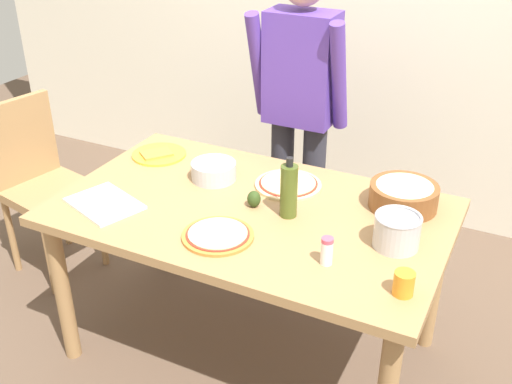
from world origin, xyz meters
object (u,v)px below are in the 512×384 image
dining_table (251,227)px  pizza_raw_on_board (288,184)px  cup_orange (404,283)px  avocado (254,199)px  mixing_bowl_steel (214,171)px  popcorn_bowl (404,194)px  olive_oil_bottle (289,190)px  salt_shaker (327,251)px  chair_wooden_left (39,177)px  pizza_cooked_on_tray (218,235)px  plate_with_slice (159,154)px  cutting_board_white (105,204)px  person_cook (300,105)px  steel_pot (397,231)px

dining_table → pizza_raw_on_board: size_ratio=5.47×
pizza_raw_on_board → cup_orange: 0.83m
cup_orange → avocado: cup_orange is taller
pizza_raw_on_board → mixing_bowl_steel: bearing=-165.5°
cup_orange → mixing_bowl_steel: bearing=155.4°
popcorn_bowl → olive_oil_bottle: olive_oil_bottle is taller
olive_oil_bottle → salt_shaker: bearing=-44.1°
pizza_raw_on_board → salt_shaker: (0.36, -0.48, 0.04)m
cup_orange → dining_table: bearing=158.0°
chair_wooden_left → mixing_bowl_steel: bearing=1.5°
popcorn_bowl → pizza_cooked_on_tray: bearing=-136.5°
salt_shaker → cup_orange: bearing=-10.2°
mixing_bowl_steel → dining_table: bearing=-31.1°
plate_with_slice → popcorn_bowl: bearing=1.5°
dining_table → avocado: avocado is taller
olive_oil_bottle → cutting_board_white: bearing=-160.0°
person_cook → pizza_cooked_on_tray: 1.03m
cup_orange → olive_oil_bottle: bearing=151.1°
avocado → plate_with_slice: bearing=159.5°
steel_pot → avocado: steel_pot is taller
chair_wooden_left → plate_with_slice: 0.74m
plate_with_slice → olive_oil_bottle: olive_oil_bottle is taller
person_cook → plate_with_slice: size_ratio=6.23×
plate_with_slice → pizza_cooked_on_tray: bearing=-39.6°
mixing_bowl_steel → cup_orange: (0.97, -0.44, 0.00)m
pizza_raw_on_board → pizza_cooked_on_tray: (-0.07, -0.50, 0.00)m
chair_wooden_left → olive_oil_bottle: size_ratio=3.71×
dining_table → steel_pot: size_ratio=9.22×
chair_wooden_left → steel_pot: chair_wooden_left is taller
dining_table → mixing_bowl_steel: mixing_bowl_steel is taller
person_cook → steel_pot: person_cook is taller
olive_oil_bottle → cup_orange: olive_oil_bottle is taller
salt_shaker → popcorn_bowl: bearing=75.0°
dining_table → steel_pot: 0.63m
popcorn_bowl → steel_pot: size_ratio=1.61×
dining_table → person_cook: bearing=97.9°
popcorn_bowl → mixing_bowl_steel: 0.83m
plate_with_slice → mixing_bowl_steel: (0.36, -0.09, 0.03)m
popcorn_bowl → cup_orange: size_ratio=3.29×
mixing_bowl_steel → salt_shaker: size_ratio=1.89×
person_cook → pizza_raw_on_board: (0.17, -0.51, -0.17)m
person_cook → olive_oil_bottle: 0.79m
chair_wooden_left → popcorn_bowl: (1.88, 0.15, 0.28)m
dining_table → chair_wooden_left: (-1.32, 0.13, -0.13)m
person_cook → chair_wooden_left: bearing=-152.8°
pizza_raw_on_board → popcorn_bowl: (0.50, 0.04, 0.05)m
pizza_raw_on_board → cup_orange: bearing=-39.4°
mixing_bowl_steel → avocado: size_ratio=2.86×
steel_pot → cup_orange: size_ratio=2.04×
pizza_cooked_on_tray → mixing_bowl_steel: bearing=121.5°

